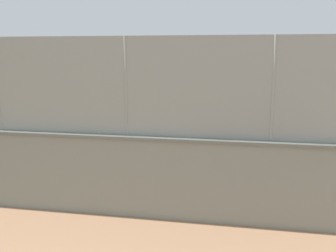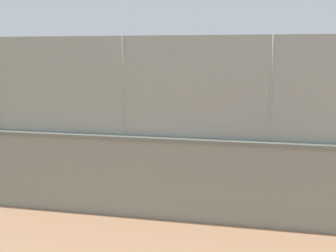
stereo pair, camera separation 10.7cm
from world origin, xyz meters
name	(u,v)px [view 2 (the right image)]	position (x,y,z in m)	size (l,w,h in m)	color
ground_plane	(208,123)	(0.00, 0.00, 0.00)	(260.00, 260.00, 0.00)	tan
perimeter_wall	(194,179)	(-0.93, 11.57, 0.93)	(28.23, 0.91, 1.84)	gray
fence_panel_on_wall	(195,88)	(-0.93, 11.57, 2.91)	(27.73, 0.52, 2.14)	gray
player_baseline_waiting	(238,132)	(-1.71, 5.90, 0.85)	(0.80, 0.99, 1.46)	#591919
player_at_service_line	(123,104)	(4.59, 0.13, 0.92)	(1.04, 0.71, 1.57)	navy
sports_ball	(200,170)	(-0.67, 8.39, 0.12)	(0.23, 0.23, 0.23)	white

